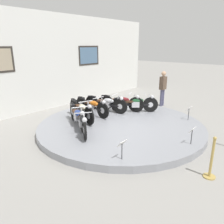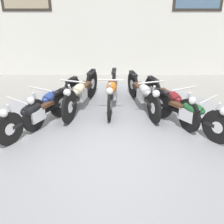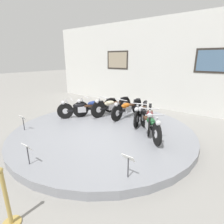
% 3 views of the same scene
% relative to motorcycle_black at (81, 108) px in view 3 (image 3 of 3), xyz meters
% --- Properties ---
extents(ground_plane, '(60.00, 60.00, 0.00)m').
position_rel_motorcycle_black_xyz_m(ground_plane, '(1.47, -0.42, -0.59)').
color(ground_plane, gray).
extents(display_platform, '(5.92, 5.92, 0.21)m').
position_rel_motorcycle_black_xyz_m(display_platform, '(1.47, -0.42, -0.48)').
color(display_platform, gray).
rests_on(display_platform, ground_plane).
extents(back_wall, '(14.00, 0.22, 4.35)m').
position_rel_motorcycle_black_xyz_m(back_wall, '(1.47, 3.91, 1.59)').
color(back_wall, silver).
rests_on(back_wall, ground_plane).
extents(motorcycle_black, '(1.16, 1.65, 0.79)m').
position_rel_motorcycle_black_xyz_m(motorcycle_black, '(0.00, 0.00, 0.00)').
color(motorcycle_black, black).
rests_on(motorcycle_black, display_platform).
extents(motorcycle_blue, '(0.91, 1.82, 0.80)m').
position_rel_motorcycle_black_xyz_m(motorcycle_blue, '(0.26, 0.55, 0.01)').
color(motorcycle_blue, black).
rests_on(motorcycle_blue, display_platform).
extents(motorcycle_cream, '(0.69, 1.96, 0.82)m').
position_rel_motorcycle_black_xyz_m(motorcycle_cream, '(0.79, 0.94, 0.02)').
color(motorcycle_cream, black).
rests_on(motorcycle_cream, display_platform).
extents(motorcycle_orange, '(0.54, 1.99, 0.80)m').
position_rel_motorcycle_black_xyz_m(motorcycle_orange, '(1.47, 1.08, 0.01)').
color(motorcycle_orange, black).
rests_on(motorcycle_orange, display_platform).
extents(motorcycle_silver, '(0.66, 1.93, 0.79)m').
position_rel_motorcycle_black_xyz_m(motorcycle_silver, '(2.16, 0.94, 0.01)').
color(motorcycle_silver, black).
rests_on(motorcycle_silver, display_platform).
extents(motorcycle_maroon, '(0.86, 1.86, 0.80)m').
position_rel_motorcycle_black_xyz_m(motorcycle_maroon, '(2.69, 0.55, 0.01)').
color(motorcycle_maroon, black).
rests_on(motorcycle_maroon, display_platform).
extents(motorcycle_green, '(1.37, 1.51, 0.80)m').
position_rel_motorcycle_black_xyz_m(motorcycle_green, '(2.95, 0.00, 0.01)').
color(motorcycle_green, black).
rests_on(motorcycle_green, display_platform).
extents(info_placard_front_left, '(0.26, 0.11, 0.51)m').
position_rel_motorcycle_black_xyz_m(info_placard_front_left, '(-0.53, -2.09, -0.01)').
color(info_placard_front_left, '#333338').
rests_on(info_placard_front_left, display_platform).
extents(info_placard_front_centre, '(0.26, 0.11, 0.51)m').
position_rel_motorcycle_black_xyz_m(info_placard_front_centre, '(1.47, -3.03, -0.01)').
color(info_placard_front_centre, '#333338').
rests_on(info_placard_front_centre, display_platform).
extents(info_placard_front_right, '(0.26, 0.11, 0.51)m').
position_rel_motorcycle_black_xyz_m(info_placard_front_right, '(3.48, -2.09, -0.01)').
color(info_placard_front_right, '#333338').
rests_on(info_placard_front_right, display_platform).
extents(stanchion_post_right_of_entry, '(0.28, 0.28, 1.02)m').
position_rel_motorcycle_black_xyz_m(stanchion_post_right_of_entry, '(2.48, -3.91, -0.24)').
color(stanchion_post_right_of_entry, tan).
rests_on(stanchion_post_right_of_entry, ground_plane).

